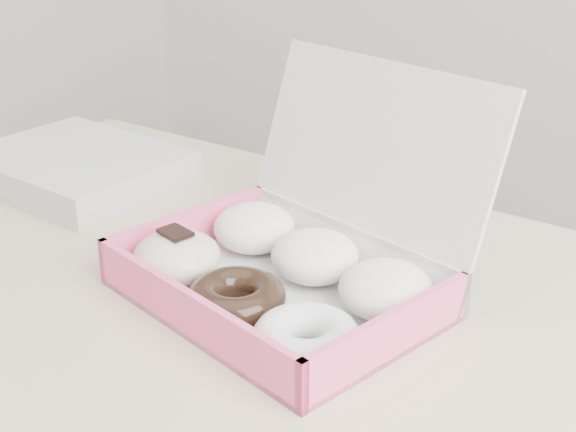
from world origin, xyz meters
The scene contains 3 objects.
table centered at (0.00, 0.00, 0.67)m, with size 1.20×0.80×0.75m.
donut_box centered at (-0.01, 0.08, 0.78)m, with size 0.35×0.33×0.21m.
newspapers centered at (-0.42, 0.17, 0.77)m, with size 0.26×0.21×0.04m, color silver.
Camera 1 is at (0.39, -0.49, 1.15)m, focal length 50.00 mm.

